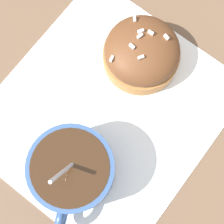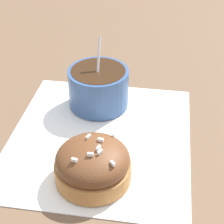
% 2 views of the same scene
% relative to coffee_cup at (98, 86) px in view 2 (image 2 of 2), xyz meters
% --- Properties ---
extents(ground_plane, '(3.00, 3.00, 0.00)m').
position_rel_coffee_cup_xyz_m(ground_plane, '(-0.08, -0.01, -0.04)').
color(ground_plane, brown).
extents(paper_napkin, '(0.30, 0.28, 0.00)m').
position_rel_coffee_cup_xyz_m(paper_napkin, '(-0.08, -0.01, -0.04)').
color(paper_napkin, white).
rests_on(paper_napkin, ground_plane).
extents(coffee_cup, '(0.12, 0.09, 0.11)m').
position_rel_coffee_cup_xyz_m(coffee_cup, '(0.00, 0.00, 0.00)').
color(coffee_cup, '#335184').
rests_on(coffee_cup, paper_napkin).
extents(frosted_pastry, '(0.10, 0.10, 0.06)m').
position_rel_coffee_cup_xyz_m(frosted_pastry, '(-0.17, -0.01, -0.01)').
color(frosted_pastry, '#B2753D').
rests_on(frosted_pastry, paper_napkin).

